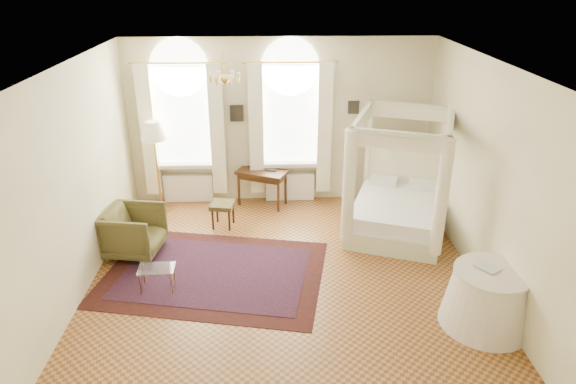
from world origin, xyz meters
name	(u,v)px	position (x,y,z in m)	size (l,w,h in m)	color
ground	(285,276)	(0.00, 0.00, 0.00)	(6.00, 6.00, 0.00)	#A1602E
room_walls	(284,159)	(0.00, 0.00, 1.98)	(6.00, 6.00, 6.00)	#F6EFBB
window_left	(184,133)	(-1.90, 2.87, 1.49)	(1.62, 0.27, 3.29)	white
window_right	(290,132)	(0.20, 2.87, 1.49)	(1.62, 0.27, 3.29)	white
chandelier	(224,77)	(-0.90, 1.20, 2.91)	(0.51, 0.45, 0.50)	#BD923F
wall_pictures	(284,111)	(0.09, 2.97, 1.89)	(2.54, 0.03, 0.39)	black
canopy_bed	(397,207)	(2.09, 1.43, 0.50)	(2.21, 2.43, 2.19)	beige
nightstand	(409,191)	(2.63, 2.63, 0.28)	(0.40, 0.36, 0.56)	#3E2310
nightstand_lamp	(409,167)	(2.56, 2.55, 0.84)	(0.28, 0.28, 0.41)	#BD923F
writing_desk	(262,176)	(-0.37, 2.70, 0.63)	(1.11, 0.86, 0.74)	#3E2310
laptop	(270,168)	(-0.22, 2.80, 0.75)	(0.35, 0.22, 0.03)	black
stool	(223,207)	(-1.10, 1.75, 0.40)	(0.48, 0.48, 0.48)	#4D4421
armchair	(134,231)	(-2.52, 0.82, 0.41)	(0.88, 0.91, 0.82)	#4B4420
coffee_table	(156,270)	(-1.93, -0.26, 0.33)	(0.55, 0.39, 0.36)	white
floor_lamp	(154,136)	(-2.39, 2.44, 1.58)	(0.48, 0.48, 1.85)	#BD923F
oriental_rug	(214,273)	(-1.12, 0.13, 0.01)	(3.81, 3.05, 0.01)	#3C150E
side_table	(488,298)	(2.70, -1.25, 0.41)	(1.22, 1.22, 0.83)	beige
book	(483,270)	(2.57, -1.24, 0.85)	(0.22, 0.30, 0.03)	black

